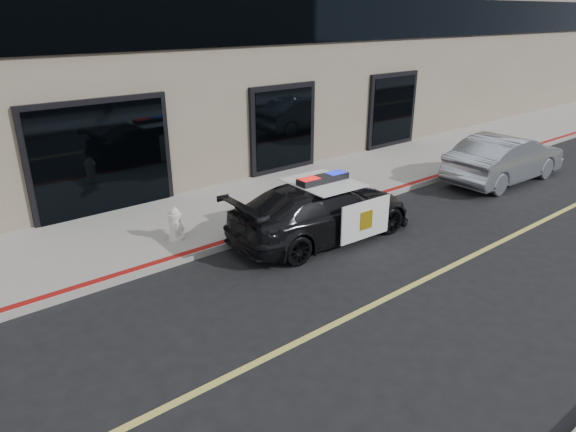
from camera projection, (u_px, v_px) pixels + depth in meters
ground at (335, 324)px, 8.28m from camera, size 120.00×120.00×0.00m
sidewalk_n at (179, 224)px, 12.04m from camera, size 60.00×3.50×0.15m
police_car at (322, 210)px, 11.26m from camera, size 2.26×4.58×1.44m
silver_sedan at (505, 158)px, 15.05m from camera, size 1.67×4.32×1.40m
fire_hydrant at (176, 224)px, 10.89m from camera, size 0.34×0.47×0.74m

